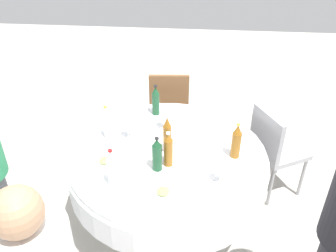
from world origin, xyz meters
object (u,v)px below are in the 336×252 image
at_px(dining_table, 168,167).
at_px(bottle_dark_green_inner, 156,101).
at_px(bottle_clear_rear, 107,123).
at_px(chair_left, 169,102).
at_px(plate_west, 204,132).
at_px(wine_glass_inner, 219,170).
at_px(bottle_amber_near, 167,135).
at_px(plate_mid, 163,193).
at_px(bottle_dark_green_front, 157,155).
at_px(bottle_amber_far, 236,142).
at_px(bottle_clear_left, 112,169).
at_px(wine_glass_front, 128,126).
at_px(bottle_amber_right, 168,150).
at_px(plate_south, 105,162).
at_px(wine_glass_right, 164,116).
at_px(chair_right, 273,146).

distance_m(dining_table, bottle_dark_green_inner, 0.63).
height_order(bottle_clear_rear, chair_left, bottle_clear_rear).
bearing_deg(plate_west, wine_glass_inner, -169.81).
distance_m(bottle_amber_near, plate_mid, 0.48).
bearing_deg(bottle_dark_green_front, wine_glass_inner, -101.19).
bearing_deg(bottle_amber_far, wine_glass_inner, 155.01).
xyz_separation_m(plate_west, plate_mid, (-0.74, 0.26, 0.00)).
xyz_separation_m(bottle_clear_left, wine_glass_front, (0.56, -0.00, -0.03)).
bearing_deg(bottle_amber_far, bottle_clear_rear, 80.87).
relative_size(bottle_dark_green_front, bottle_clear_left, 0.94).
xyz_separation_m(wine_glass_inner, chair_left, (1.44, 0.46, -0.32)).
distance_m(bottle_amber_right, wine_glass_front, 0.47).
bearing_deg(bottle_dark_green_inner, wine_glass_inner, -147.62).
bearing_deg(bottle_amber_near, bottle_amber_right, -172.33).
xyz_separation_m(bottle_amber_near, wine_glass_inner, (-0.30, -0.38, -0.05)).
relative_size(bottle_dark_green_inner, bottle_amber_right, 0.99).
height_order(bottle_amber_right, plate_south, bottle_amber_right).
xyz_separation_m(dining_table, bottle_amber_near, (0.02, 0.01, 0.29)).
height_order(bottle_dark_green_front, wine_glass_inner, bottle_dark_green_front).
distance_m(bottle_clear_rear, bottle_dark_green_front, 0.56).
xyz_separation_m(wine_glass_right, plate_south, (-0.49, 0.38, -0.11)).
xyz_separation_m(bottle_amber_near, chair_right, (0.44, -0.89, -0.37)).
height_order(bottle_amber_near, bottle_amber_right, bottle_amber_near).
distance_m(dining_table, bottle_amber_right, 0.31).
height_order(bottle_clear_rear, plate_south, bottle_clear_rear).
relative_size(bottle_amber_far, bottle_amber_right, 1.02).
relative_size(dining_table, wine_glass_inner, 11.54).
bearing_deg(bottle_dark_green_inner, plate_west, -121.22).
distance_m(bottle_amber_right, plate_south, 0.47).
xyz_separation_m(wine_glass_inner, chair_right, (0.74, -0.52, -0.32)).
distance_m(bottle_clear_rear, plate_west, 0.78).
height_order(wine_glass_right, plate_west, wine_glass_right).
bearing_deg(dining_table, chair_right, -62.76).
height_order(bottle_amber_far, wine_glass_inner, bottle_amber_far).
height_order(dining_table, bottle_clear_rear, bottle_clear_rear).
relative_size(wine_glass_inner, chair_right, 0.15).
xyz_separation_m(bottle_clear_rear, bottle_dark_green_inner, (0.39, -0.34, -0.00)).
distance_m(bottle_clear_left, plate_west, 0.91).
relative_size(dining_table, bottle_clear_left, 5.22).
distance_m(bottle_amber_far, chair_left, 1.35).
distance_m(wine_glass_front, plate_west, 0.62).
relative_size(bottle_amber_right, bottle_clear_left, 0.97).
relative_size(bottle_amber_right, wine_glass_right, 1.67).
bearing_deg(wine_glass_inner, bottle_dark_green_front, 78.81).
distance_m(bottle_dark_green_front, bottle_dark_green_inner, 0.75).
relative_size(dining_table, plate_west, 6.94).
relative_size(bottle_amber_far, chair_right, 0.33).
bearing_deg(bottle_dark_green_front, wine_glass_right, 0.39).
xyz_separation_m(bottle_amber_near, bottle_clear_left, (-0.40, 0.33, -0.01)).
xyz_separation_m(bottle_dark_green_front, chair_right, (0.65, -0.94, -0.35)).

